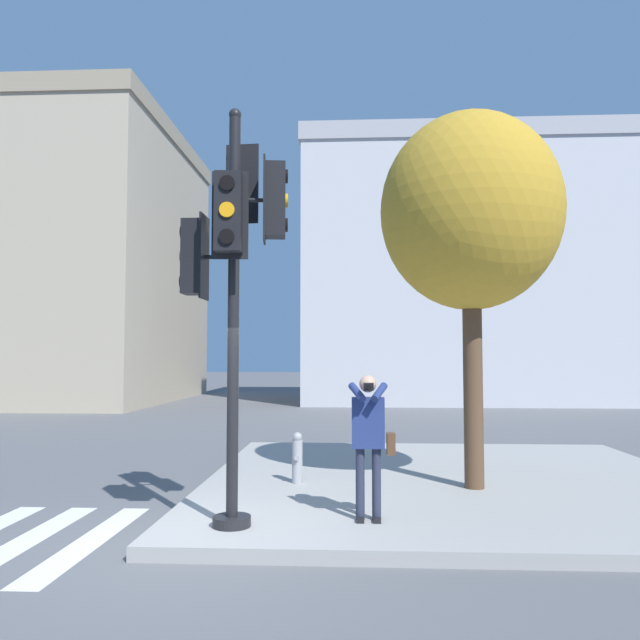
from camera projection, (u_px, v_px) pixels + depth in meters
The scene contains 8 objects.
ground_plane at pixel (186, 549), 6.98m from camera, with size 160.00×160.00×0.00m, color #5B5B5E.
sidewalk_corner at pixel (452, 482), 10.29m from camera, with size 8.00×8.00×0.17m.
traffic_signal_pole at pixel (235, 250), 7.50m from camera, with size 1.30×1.30×5.01m.
person_photographer at pixel (369, 433), 7.64m from camera, with size 0.58×0.54×1.76m.
street_tree at pixel (471, 213), 9.68m from camera, with size 2.79×2.79×5.78m.
fire_hydrant at pixel (297, 458), 9.84m from camera, with size 0.17×0.23×0.79m.
building_left at pixel (73, 265), 30.87m from camera, with size 10.58×13.62×13.35m.
building_right at pixel (458, 273), 30.56m from camera, with size 15.06×8.28×12.45m.
Camera 1 is at (1.87, -7.03, 2.16)m, focal length 35.00 mm.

